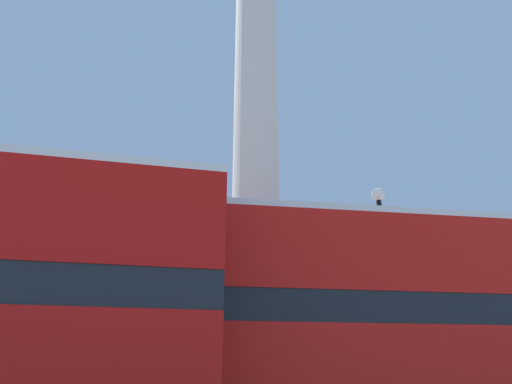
{
  "coord_description": "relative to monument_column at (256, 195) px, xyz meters",
  "views": [
    {
      "loc": [
        -3.34,
        -13.61,
        1.43
      ],
      "look_at": [
        0.0,
        0.0,
        6.96
      ],
      "focal_mm": 32.0,
      "sensor_mm": 36.0,
      "label": 1
    }
  ],
  "objects": [
    {
      "name": "monument_column",
      "position": [
        0.0,
        0.0,
        0.0
      ],
      "size": [
        4.82,
        4.82,
        22.08
      ],
      "color": "beige",
      "rests_on": "ground_plane"
    },
    {
      "name": "bus_c",
      "position": [
        3.21,
        -5.38,
        -4.46
      ],
      "size": [
        11.19,
        3.45,
        4.32
      ],
      "rotation": [
        0.0,
        0.0,
        -0.08
      ],
      "color": "#B7140F",
      "rests_on": "ground_plane"
    },
    {
      "name": "street_lamp",
      "position": [
        3.05,
        -2.46,
        -3.47
      ],
      "size": [
        0.38,
        0.38,
        6.42
      ],
      "color": "black",
      "rests_on": "ground_plane"
    }
  ]
}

